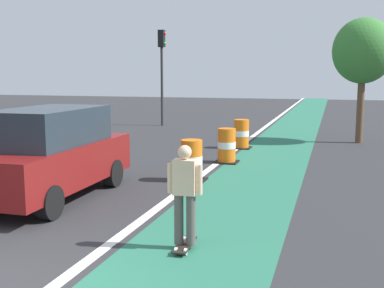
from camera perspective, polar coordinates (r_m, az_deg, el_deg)
name	(u,v)px	position (r m, az deg, el deg)	size (l,w,h in m)	color
bike_lane_strip	(274,153)	(17.18, 9.76, -1.11)	(2.50, 80.00, 0.01)	#286B51
lane_divider_stripe	(233,151)	(17.42, 4.85, -0.89)	(0.20, 80.00, 0.01)	silver
skateboarder_on_lane	(185,194)	(7.62, -0.86, -5.92)	(0.57, 0.81, 1.69)	black
parked_suv_nearest	(51,153)	(11.15, -16.45, -1.06)	(1.97, 4.63, 2.04)	maroon
traffic_barrel_front	(192,161)	(12.54, -0.05, -2.03)	(0.73, 0.73, 1.09)	orange
traffic_barrel_mid	(227,146)	(15.18, 4.14, -0.24)	(0.73, 0.73, 1.09)	orange
traffic_barrel_back	(241,134)	(18.17, 5.88, 1.16)	(0.73, 0.73, 1.09)	orange
traffic_light_corner	(162,60)	(26.09, -3.60, 9.88)	(0.41, 0.32, 5.10)	#2D2D2D
street_tree_sidewalk	(363,52)	(20.56, 19.67, 10.31)	(2.40, 2.40, 5.00)	brown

